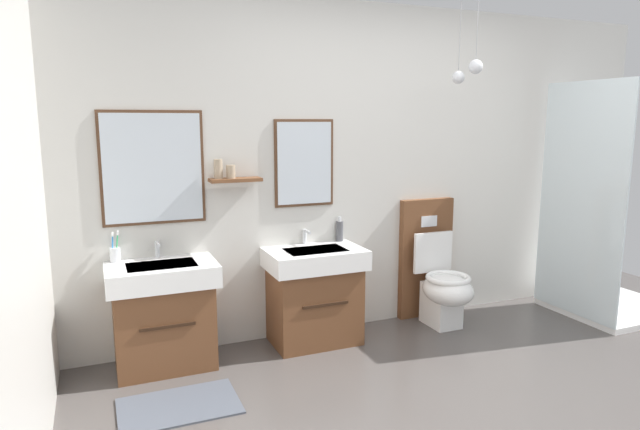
# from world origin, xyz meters

# --- Properties ---
(ground_plane) EXTENTS (6.31, 4.84, 0.10)m
(ground_plane) POSITION_xyz_m (0.00, 0.00, -0.05)
(ground_plane) COLOR #4C4744
(ground_plane) RESTS_ON ground
(wall_back) EXTENTS (5.11, 0.64, 2.52)m
(wall_back) POSITION_xyz_m (-0.02, 1.76, 1.26)
(wall_back) COLOR beige
(wall_back) RESTS_ON ground
(bath_mat) EXTENTS (0.68, 0.44, 0.01)m
(bath_mat) POSITION_xyz_m (-1.77, 0.91, 0.01)
(bath_mat) COLOR #474C56
(bath_mat) RESTS_ON ground
(vanity_sink_left) EXTENTS (0.71, 0.48, 0.71)m
(vanity_sink_left) POSITION_xyz_m (-1.77, 1.50, 0.38)
(vanity_sink_left) COLOR brown
(vanity_sink_left) RESTS_ON ground
(tap_on_left_sink) EXTENTS (0.03, 0.13, 0.11)m
(tap_on_left_sink) POSITION_xyz_m (-1.77, 1.67, 0.78)
(tap_on_left_sink) COLOR silver
(tap_on_left_sink) RESTS_ON vanity_sink_left
(vanity_sink_right) EXTENTS (0.71, 0.48, 0.71)m
(vanity_sink_right) POSITION_xyz_m (-0.69, 1.50, 0.38)
(vanity_sink_right) COLOR brown
(vanity_sink_right) RESTS_ON ground
(tap_on_right_sink) EXTENTS (0.03, 0.13, 0.11)m
(tap_on_right_sink) POSITION_xyz_m (-0.69, 1.67, 0.78)
(tap_on_right_sink) COLOR silver
(tap_on_right_sink) RESTS_ON vanity_sink_right
(toilet) EXTENTS (0.48, 0.63, 1.00)m
(toilet) POSITION_xyz_m (0.39, 1.50, 0.38)
(toilet) COLOR brown
(toilet) RESTS_ON ground
(toothbrush_cup) EXTENTS (0.07, 0.07, 0.21)m
(toothbrush_cup) POSITION_xyz_m (-2.05, 1.66, 0.77)
(toothbrush_cup) COLOR silver
(toothbrush_cup) RESTS_ON vanity_sink_left
(soap_dispenser) EXTENTS (0.06, 0.06, 0.19)m
(soap_dispenser) POSITION_xyz_m (-0.41, 1.67, 0.80)
(soap_dispenser) COLOR #4C4C51
(soap_dispenser) RESTS_ON vanity_sink_right
(shower_tray) EXTENTS (1.01, 0.84, 1.95)m
(shower_tray) POSITION_xyz_m (1.80, 1.12, 0.39)
(shower_tray) COLOR white
(shower_tray) RESTS_ON ground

